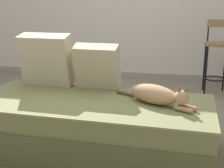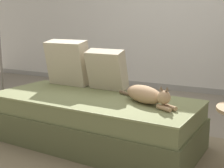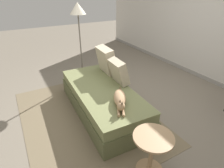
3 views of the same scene
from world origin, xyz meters
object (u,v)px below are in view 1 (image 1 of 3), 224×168
couch (92,126)px  bar_stool_near_window (217,52)px  throw_pillow_middle (97,67)px  cat (157,95)px  throw_pillow_corner (47,60)px

couch → bar_stool_near_window: bearing=59.2°
throw_pillow_middle → cat: (0.56, -0.31, -0.13)m
cat → bar_stool_near_window: bearing=71.5°
throw_pillow_middle → cat: 0.65m
cat → throw_pillow_corner: bearing=162.3°
couch → cat: 0.60m
couch → throw_pillow_middle: bearing=95.9°
throw_pillow_middle → cat: throw_pillow_middle is taller
bar_stool_near_window → couch: bearing=-120.8°
throw_pillow_corner → throw_pillow_middle: 0.49m
bar_stool_near_window → throw_pillow_middle: bearing=-126.4°
couch → throw_pillow_corner: size_ratio=4.05×
bar_stool_near_window → cat: bearing=-108.5°
throw_pillow_corner → bar_stool_near_window: bar_stool_near_window is taller
cat → couch: bearing=-177.9°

